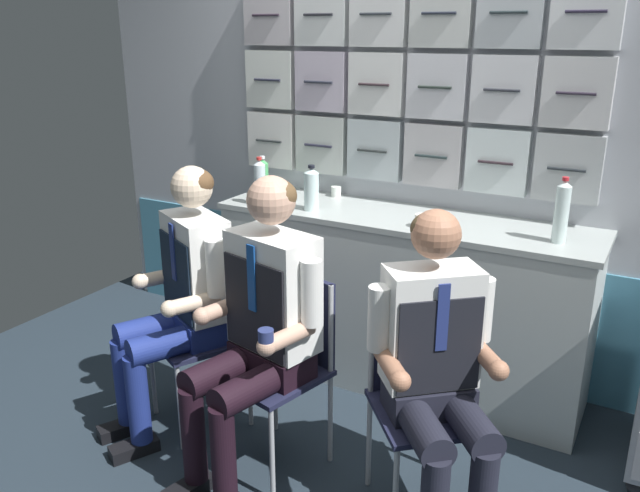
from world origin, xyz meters
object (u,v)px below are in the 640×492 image
object	(u,v)px
crew_member_left	(181,290)
paper_cup_blue	(336,191)
folding_chair_left	(215,317)
folding_chair_near_trolley	(420,381)
water_bottle_clear	(263,177)
folding_chair_center	(288,349)
crew_member_near_trolley	(437,364)
crew_member_center	(259,318)

from	to	relation	value
crew_member_left	paper_cup_blue	world-z (taller)	crew_member_left
folding_chair_left	folding_chair_near_trolley	world-z (taller)	same
water_bottle_clear	paper_cup_blue	size ratio (longest dim) A/B	3.87
folding_chair_center	crew_member_near_trolley	world-z (taller)	crew_member_near_trolley
crew_member_left	crew_member_near_trolley	world-z (taller)	crew_member_left
water_bottle_clear	crew_member_left	bearing A→B (deg)	-80.03
crew_member_center	crew_member_near_trolley	size ratio (longest dim) A/B	1.05
crew_member_left	water_bottle_clear	xyz separation A→B (m)	(-0.17, 0.94, 0.34)
folding_chair_center	paper_cup_blue	distance (m)	1.20
folding_chair_center	paper_cup_blue	xyz separation A→B (m)	(-0.32, 1.07, 0.45)
crew_member_near_trolley	water_bottle_clear	world-z (taller)	crew_member_near_trolley
folding_chair_near_trolley	crew_member_near_trolley	size ratio (longest dim) A/B	0.68
folding_chair_left	crew_member_center	size ratio (longest dim) A/B	0.65
folding_chair_left	crew_member_near_trolley	xyz separation A→B (m)	(1.20, -0.20, 0.16)
crew_member_left	water_bottle_clear	bearing A→B (deg)	99.97
folding_chair_left	crew_member_center	world-z (taller)	crew_member_center
crew_member_center	folding_chair_center	bearing A→B (deg)	76.37
crew_member_near_trolley	paper_cup_blue	size ratio (longest dim) A/B	21.60
paper_cup_blue	folding_chair_left	bearing A→B (deg)	-99.33
folding_chair_left	crew_member_left	world-z (taller)	crew_member_left
folding_chair_left	crew_member_center	xyz separation A→B (m)	(0.45, -0.26, 0.20)
crew_member_center	crew_member_near_trolley	xyz separation A→B (m)	(0.75, 0.06, -0.04)
folding_chair_center	crew_member_near_trolley	bearing A→B (deg)	-7.57
crew_member_left	folding_chair_center	world-z (taller)	crew_member_left
crew_member_left	paper_cup_blue	size ratio (longest dim) A/B	22.07
folding_chair_center	folding_chair_left	bearing A→B (deg)	167.81
crew_member_center	folding_chair_near_trolley	bearing A→B (deg)	15.75
crew_member_left	folding_chair_left	bearing A→B (deg)	62.77
folding_chair_left	water_bottle_clear	bearing A→B (deg)	106.65
folding_chair_center	water_bottle_clear	world-z (taller)	water_bottle_clear
folding_chair_left	paper_cup_blue	distance (m)	1.07
folding_chair_left	folding_chair_near_trolley	xyz separation A→B (m)	(1.09, -0.08, 0.00)
paper_cup_blue	crew_member_near_trolley	bearing A→B (deg)	-48.20
folding_chair_near_trolley	crew_member_near_trolley	bearing A→B (deg)	-49.29
folding_chair_center	folding_chair_near_trolley	xyz separation A→B (m)	(0.61, 0.03, 0.00)
folding_chair_center	water_bottle_clear	distance (m)	1.27
water_bottle_clear	paper_cup_blue	distance (m)	0.44
folding_chair_left	water_bottle_clear	distance (m)	0.98
folding_chair_center	paper_cup_blue	size ratio (longest dim) A/B	14.70
crew_member_left	crew_member_near_trolley	xyz separation A→B (m)	(1.27, -0.06, -0.02)
folding_chair_center	folding_chair_near_trolley	size ratio (longest dim) A/B	1.00
water_bottle_clear	paper_cup_blue	world-z (taller)	water_bottle_clear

